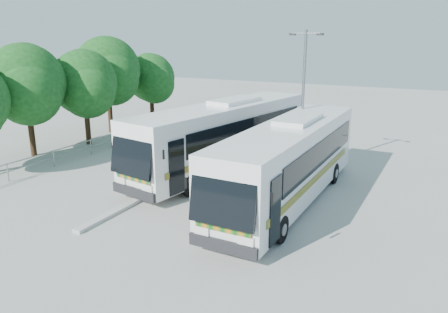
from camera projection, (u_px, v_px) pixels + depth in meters
The scene contains 10 objects.
ground at pixel (205, 194), 20.92m from camera, with size 100.00×100.00×0.00m, color #A7A7A1.
kerb_divider at pixel (186, 175), 23.62m from camera, with size 0.40×16.00×0.15m, color #B2B2AD.
railing at pixel (102, 140), 28.53m from camera, with size 0.06×22.00×1.00m.
tree_far_b at pixel (26, 83), 26.41m from camera, with size 5.33×5.03×6.96m.
tree_far_c at pixel (85, 83), 29.45m from camera, with size 4.97×4.69×6.49m.
tree_far_d at pixel (108, 70), 33.00m from camera, with size 5.62×5.30×7.33m.
tree_far_e at pixel (151, 78), 36.81m from camera, with size 4.54×4.28×5.92m.
coach_main at pixel (223, 135), 24.14m from camera, with size 5.00×13.61×3.70m.
coach_adjacent at pixel (289, 161), 19.56m from camera, with size 2.90×12.84×3.55m.
lamppost at pixel (303, 96), 23.31m from camera, with size 1.87×0.43×7.65m.
Camera 1 is at (9.76, -17.09, 7.38)m, focal length 35.00 mm.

